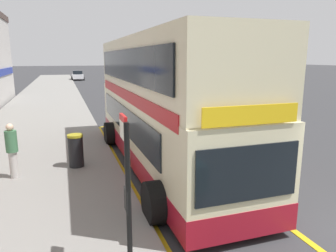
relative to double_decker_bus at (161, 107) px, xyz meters
name	(u,v)px	position (x,y,z in m)	size (l,w,h in m)	color
ground_plane	(116,92)	(2.46, 25.21, -2.06)	(260.00, 260.00, 0.00)	#333335
pavement_near	(50,93)	(-4.54, 25.21, -1.99)	(6.00, 76.00, 0.14)	gray
double_decker_bus	(161,107)	(0.00, 0.00, 0.00)	(3.21, 11.12, 4.40)	beige
bus_bay_markings	(161,164)	(-0.02, -0.07, -2.06)	(3.04, 14.03, 0.01)	gold
bus_stop_sign	(127,184)	(-2.32, -5.64, -0.34)	(0.09, 0.51, 2.70)	black
parked_car_white_across	(78,75)	(-0.65, 46.41, -1.27)	(2.09, 4.20, 1.62)	silver
pedestrian_further_back	(12,149)	(-4.78, -0.25, -1.01)	(0.34, 0.34, 1.69)	#B7B2AD
litter_bin	(76,150)	(-2.93, 0.21, -1.37)	(0.51, 0.51, 1.10)	black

